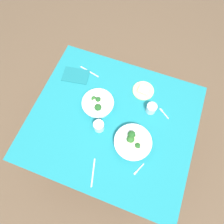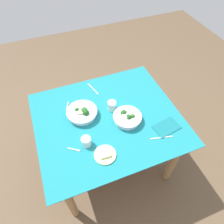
{
  "view_description": "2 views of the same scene",
  "coord_description": "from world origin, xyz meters",
  "px_view_note": "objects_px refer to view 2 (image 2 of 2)",
  "views": [
    {
      "loc": [
        0.18,
        -0.48,
        2.2
      ],
      "look_at": [
        -0.02,
        0.06,
        0.8
      ],
      "focal_mm": 32.14,
      "sensor_mm": 36.0,
      "label": 1
    },
    {
      "loc": [
        0.37,
        1.05,
        2.17
      ],
      "look_at": [
        -0.05,
        -0.02,
        0.8
      ],
      "focal_mm": 32.86,
      "sensor_mm": 36.0,
      "label": 2
    }
  ],
  "objects_px": {
    "napkin_folded_upper": "(166,127)",
    "table_knife_right": "(93,89)",
    "broccoli_bowl_far": "(127,118)",
    "fork_by_near_bowl": "(74,150)",
    "fork_by_far_bowl": "(68,105)",
    "table_knife_left": "(161,138)",
    "water_glass_side": "(112,106)",
    "water_glass_center": "(86,141)",
    "broccoli_bowl_near": "(82,113)",
    "bread_side_plate": "(105,154)"
  },
  "relations": [
    {
      "from": "broccoli_bowl_near",
      "to": "water_glass_side",
      "type": "bearing_deg",
      "value": 174.98
    },
    {
      "from": "broccoli_bowl_far",
      "to": "fork_by_near_bowl",
      "type": "xyz_separation_m",
      "value": [
        0.5,
        0.12,
        -0.03
      ]
    },
    {
      "from": "fork_by_far_bowl",
      "to": "fork_by_near_bowl",
      "type": "distance_m",
      "value": 0.48
    },
    {
      "from": "broccoli_bowl_far",
      "to": "fork_by_far_bowl",
      "type": "relative_size",
      "value": 2.52
    },
    {
      "from": "water_glass_side",
      "to": "table_knife_right",
      "type": "xyz_separation_m",
      "value": [
        0.08,
        -0.31,
        -0.04
      ]
    },
    {
      "from": "broccoli_bowl_near",
      "to": "water_glass_center",
      "type": "height_order",
      "value": "broccoli_bowl_near"
    },
    {
      "from": "table_knife_left",
      "to": "napkin_folded_upper",
      "type": "height_order",
      "value": "napkin_folded_upper"
    },
    {
      "from": "fork_by_far_bowl",
      "to": "table_knife_right",
      "type": "distance_m",
      "value": 0.31
    },
    {
      "from": "fork_by_far_bowl",
      "to": "fork_by_near_bowl",
      "type": "height_order",
      "value": "same"
    },
    {
      "from": "water_glass_side",
      "to": "broccoli_bowl_far",
      "type": "bearing_deg",
      "value": 114.38
    },
    {
      "from": "broccoli_bowl_near",
      "to": "water_glass_side",
      "type": "distance_m",
      "value": 0.27
    },
    {
      "from": "broccoli_bowl_far",
      "to": "fork_by_far_bowl",
      "type": "xyz_separation_m",
      "value": [
        0.44,
        -0.35,
        -0.03
      ]
    },
    {
      "from": "fork_by_near_bowl",
      "to": "table_knife_left",
      "type": "bearing_deg",
      "value": 23.53
    },
    {
      "from": "bread_side_plate",
      "to": "table_knife_left",
      "type": "xyz_separation_m",
      "value": [
        -0.48,
        0.02,
        -0.01
      ]
    },
    {
      "from": "table_knife_left",
      "to": "napkin_folded_upper",
      "type": "relative_size",
      "value": 0.87
    },
    {
      "from": "fork_by_near_bowl",
      "to": "table_knife_left",
      "type": "xyz_separation_m",
      "value": [
        -0.69,
        0.15,
        -0.0
      ]
    },
    {
      "from": "fork_by_near_bowl",
      "to": "napkin_folded_upper",
      "type": "height_order",
      "value": "napkin_folded_upper"
    },
    {
      "from": "broccoli_bowl_far",
      "to": "napkin_folded_upper",
      "type": "relative_size",
      "value": 1.14
    },
    {
      "from": "water_glass_side",
      "to": "napkin_folded_upper",
      "type": "bearing_deg",
      "value": 134.71
    },
    {
      "from": "table_knife_left",
      "to": "table_knife_right",
      "type": "xyz_separation_m",
      "value": [
        0.34,
        -0.75,
        0.0
      ]
    },
    {
      "from": "water_glass_center",
      "to": "table_knife_left",
      "type": "bearing_deg",
      "value": 164.57
    },
    {
      "from": "fork_by_far_bowl",
      "to": "napkin_folded_upper",
      "type": "bearing_deg",
      "value": -102.75
    },
    {
      "from": "bread_side_plate",
      "to": "table_knife_left",
      "type": "distance_m",
      "value": 0.48
    },
    {
      "from": "water_glass_side",
      "to": "water_glass_center",
      "type": "bearing_deg",
      "value": 40.49
    },
    {
      "from": "water_glass_center",
      "to": "fork_by_near_bowl",
      "type": "height_order",
      "value": "water_glass_center"
    },
    {
      "from": "broccoli_bowl_far",
      "to": "bread_side_plate",
      "type": "height_order",
      "value": "broccoli_bowl_far"
    },
    {
      "from": "bread_side_plate",
      "to": "fork_by_far_bowl",
      "type": "height_order",
      "value": "bread_side_plate"
    },
    {
      "from": "table_knife_right",
      "to": "table_knife_left",
      "type": "bearing_deg",
      "value": -170.66
    },
    {
      "from": "broccoli_bowl_near",
      "to": "table_knife_right",
      "type": "relative_size",
      "value": 1.41
    },
    {
      "from": "water_glass_center",
      "to": "napkin_folded_upper",
      "type": "height_order",
      "value": "water_glass_center"
    },
    {
      "from": "fork_by_near_bowl",
      "to": "table_knife_right",
      "type": "xyz_separation_m",
      "value": [
        -0.34,
        -0.6,
        -0.0
      ]
    },
    {
      "from": "broccoli_bowl_far",
      "to": "water_glass_center",
      "type": "height_order",
      "value": "broccoli_bowl_far"
    },
    {
      "from": "broccoli_bowl_near",
      "to": "fork_by_far_bowl",
      "type": "height_order",
      "value": "broccoli_bowl_near"
    },
    {
      "from": "table_knife_left",
      "to": "table_knife_right",
      "type": "distance_m",
      "value": 0.82
    },
    {
      "from": "bread_side_plate",
      "to": "table_knife_left",
      "type": "bearing_deg",
      "value": 177.94
    },
    {
      "from": "fork_by_far_bowl",
      "to": "table_knife_left",
      "type": "relative_size",
      "value": 0.52
    },
    {
      "from": "bread_side_plate",
      "to": "table_knife_right",
      "type": "relative_size",
      "value": 0.9
    },
    {
      "from": "broccoli_bowl_near",
      "to": "napkin_folded_upper",
      "type": "height_order",
      "value": "broccoli_bowl_near"
    },
    {
      "from": "broccoli_bowl_far",
      "to": "fork_by_near_bowl",
      "type": "distance_m",
      "value": 0.51
    },
    {
      "from": "broccoli_bowl_near",
      "to": "fork_by_near_bowl",
      "type": "bearing_deg",
      "value": 63.55
    },
    {
      "from": "broccoli_bowl_far",
      "to": "table_knife_left",
      "type": "bearing_deg",
      "value": 125.17
    },
    {
      "from": "bread_side_plate",
      "to": "table_knife_right",
      "type": "xyz_separation_m",
      "value": [
        -0.14,
        -0.73,
        -0.01
      ]
    },
    {
      "from": "table_knife_right",
      "to": "water_glass_center",
      "type": "bearing_deg",
      "value": 142.39
    },
    {
      "from": "broccoli_bowl_far",
      "to": "broccoli_bowl_near",
      "type": "distance_m",
      "value": 0.39
    },
    {
      "from": "napkin_folded_upper",
      "to": "table_knife_right",
      "type": "bearing_deg",
      "value": -57.04
    },
    {
      "from": "broccoli_bowl_near",
      "to": "table_knife_right",
      "type": "distance_m",
      "value": 0.35
    },
    {
      "from": "water_glass_side",
      "to": "fork_by_near_bowl",
      "type": "relative_size",
      "value": 0.98
    },
    {
      "from": "broccoli_bowl_far",
      "to": "table_knife_left",
      "type": "relative_size",
      "value": 1.31
    },
    {
      "from": "fork_by_near_bowl",
      "to": "broccoli_bowl_far",
      "type": "bearing_deg",
      "value": 49.01
    },
    {
      "from": "water_glass_center",
      "to": "fork_by_far_bowl",
      "type": "relative_size",
      "value": 0.81
    }
  ]
}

